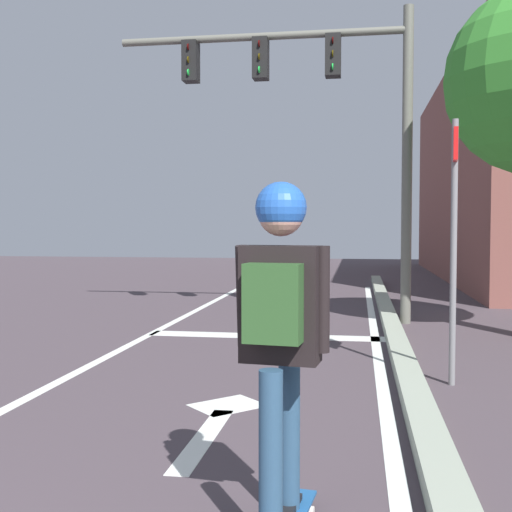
% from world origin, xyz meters
% --- Properties ---
extents(lane_line_center, '(0.12, 20.00, 0.01)m').
position_xyz_m(lane_line_center, '(-0.41, 6.00, 0.00)').
color(lane_line_center, silver).
rests_on(lane_line_center, ground).
extents(lane_line_curbside, '(0.12, 20.00, 0.01)m').
position_xyz_m(lane_line_curbside, '(2.69, 6.00, 0.00)').
color(lane_line_curbside, silver).
rests_on(lane_line_curbside, ground).
extents(stop_bar, '(3.25, 0.40, 0.01)m').
position_xyz_m(stop_bar, '(1.22, 8.59, 0.00)').
color(stop_bar, silver).
rests_on(stop_bar, ground).
extents(lane_arrow_stem, '(0.16, 1.40, 0.01)m').
position_xyz_m(lane_arrow_stem, '(1.38, 4.32, 0.00)').
color(lane_arrow_stem, silver).
rests_on(lane_arrow_stem, ground).
extents(lane_arrow_head, '(0.71, 0.71, 0.01)m').
position_xyz_m(lane_arrow_head, '(1.38, 5.17, 0.00)').
color(lane_arrow_head, silver).
rests_on(lane_arrow_head, ground).
extents(curb_strip, '(0.24, 24.00, 0.14)m').
position_xyz_m(curb_strip, '(2.94, 6.00, 0.07)').
color(curb_strip, '#969F8D').
rests_on(curb_strip, ground).
extents(skater, '(0.45, 0.62, 1.64)m').
position_xyz_m(skater, '(2.09, 2.94, 1.11)').
color(skater, navy).
rests_on(skater, skateboard).
extents(traffic_signal_mast, '(4.64, 0.34, 4.87)m').
position_xyz_m(traffic_signal_mast, '(1.79, 10.09, 3.56)').
color(traffic_signal_mast, '#606157').
rests_on(traffic_signal_mast, ground).
extents(street_sign_post, '(0.09, 0.44, 2.51)m').
position_xyz_m(street_sign_post, '(3.34, 6.20, 1.63)').
color(street_sign_post, slate).
rests_on(street_sign_post, ground).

